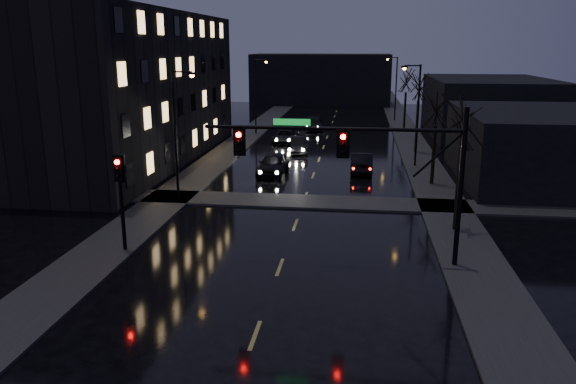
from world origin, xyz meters
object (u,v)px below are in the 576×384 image
(oncoming_car_d, at_px, (314,124))
(lead_car, at_px, (362,162))
(oncoming_car_b, at_px, (299,145))
(oncoming_car_a, at_px, (273,164))
(oncoming_car_c, at_px, (286,136))

(oncoming_car_d, distance_m, lead_car, 21.93)
(oncoming_car_b, xyz_separation_m, oncoming_car_d, (0.23, 13.94, 0.00))
(oncoming_car_a, relative_size, lead_car, 1.03)
(oncoming_car_c, bearing_deg, oncoming_car_b, -65.63)
(oncoming_car_a, relative_size, oncoming_car_c, 1.03)
(lead_car, bearing_deg, oncoming_car_b, -52.38)
(oncoming_car_c, distance_m, oncoming_car_d, 9.22)
(oncoming_car_d, bearing_deg, oncoming_car_b, -95.78)
(oncoming_car_b, xyz_separation_m, oncoming_car_c, (-1.86, 4.96, -0.07))
(oncoming_car_b, height_order, lead_car, lead_car)
(oncoming_car_a, xyz_separation_m, oncoming_car_c, (-0.88, 13.99, -0.17))
(oncoming_car_c, relative_size, oncoming_car_d, 0.94)
(oncoming_car_a, height_order, oncoming_car_b, oncoming_car_a)
(oncoming_car_d, xyz_separation_m, lead_car, (5.37, -21.26, 0.05))
(oncoming_car_a, distance_m, oncoming_car_c, 14.02)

